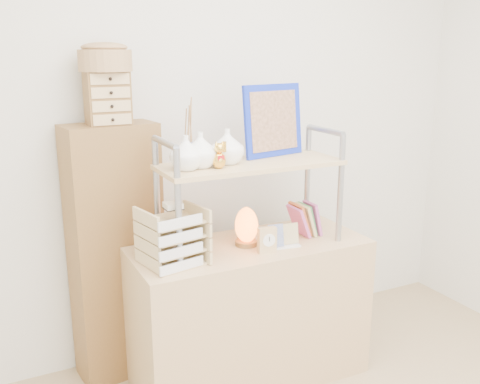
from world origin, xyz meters
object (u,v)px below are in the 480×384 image
object	(u,v)px
salt_lamp	(246,226)
letter_tray	(174,240)
desk	(250,312)
cabinet	(116,254)

from	to	relation	value
salt_lamp	letter_tray	bearing A→B (deg)	-169.35
desk	cabinet	bearing A→B (deg)	148.02
cabinet	salt_lamp	bearing A→B (deg)	-39.89
desk	letter_tray	distance (m)	0.66
desk	letter_tray	xyz separation A→B (m)	(-0.43, -0.07, 0.49)
desk	salt_lamp	size ratio (longest dim) A/B	6.09
desk	salt_lamp	bearing A→B (deg)	176.53
letter_tray	salt_lamp	world-z (taller)	letter_tray
desk	salt_lamp	world-z (taller)	salt_lamp
desk	letter_tray	bearing A→B (deg)	-170.09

